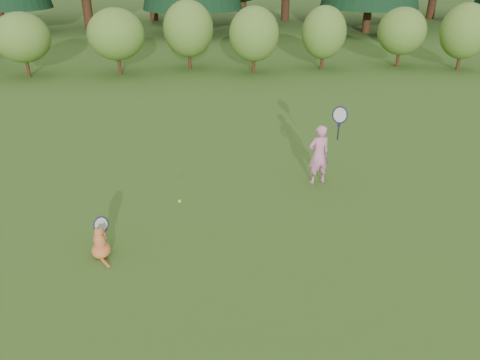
{
  "coord_description": "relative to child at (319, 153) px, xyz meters",
  "views": [
    {
      "loc": [
        -0.25,
        -7.13,
        4.58
      ],
      "look_at": [
        0.2,
        0.8,
        0.7
      ],
      "focal_mm": 35.0,
      "sensor_mm": 36.0,
      "label": 1
    }
  ],
  "objects": [
    {
      "name": "cat",
      "position": [
        -4.18,
        -2.53,
        -0.42
      ],
      "size": [
        0.43,
        0.74,
        0.73
      ],
      "rotation": [
        0.0,
        0.0,
        0.16
      ],
      "color": "orange",
      "rests_on": "ground"
    },
    {
      "name": "shrub_row",
      "position": [
        -1.98,
        10.98,
        0.71
      ],
      "size": [
        28.0,
        3.0,
        2.8
      ],
      "primitive_type": null,
      "color": "#4F6F22",
      "rests_on": "ground"
    },
    {
      "name": "tennis_ball",
      "position": [
        -2.88,
        -1.94,
        -0.03
      ],
      "size": [
        0.06,
        0.06,
        0.06
      ],
      "color": "yellow",
      "rests_on": "ground"
    },
    {
      "name": "ground",
      "position": [
        -1.98,
        -2.02,
        -0.69
      ],
      "size": [
        100.0,
        100.0,
        0.0
      ],
      "primitive_type": "plane",
      "color": "#285016",
      "rests_on": "ground"
    },
    {
      "name": "child",
      "position": [
        0.0,
        0.0,
        0.0
      ],
      "size": [
        0.76,
        0.47,
        1.99
      ],
      "rotation": [
        0.0,
        0.0,
        3.41
      ],
      "color": "pink",
      "rests_on": "ground"
    }
  ]
}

